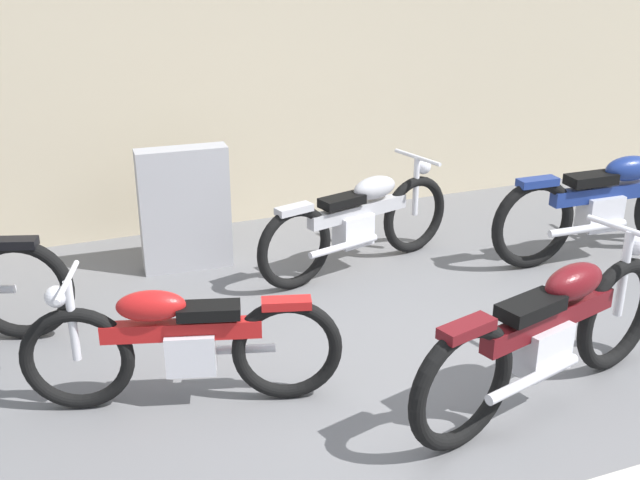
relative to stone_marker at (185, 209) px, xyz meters
The scene contains 7 objects.
ground_plane 2.65m from the stone_marker, 66.06° to the right, with size 40.00×40.00×0.00m, color slate.
building_wall 1.72m from the stone_marker, 44.85° to the left, with size 18.00×0.30×2.77m, color beige.
stone_marker is the anchor object (origin of this frame).
motorcycle_blue 3.62m from the stone_marker, 17.19° to the right, with size 2.24×0.63×1.01m.
motorcycle_silver 1.46m from the stone_marker, 21.86° to the right, with size 1.93×0.73×0.89m.
motorcycle_red 2.05m from the stone_marker, 103.12° to the right, with size 1.86×0.74×0.86m.
motorcycle_maroon 3.21m from the stone_marker, 60.37° to the right, with size 2.14×0.82×0.98m.
Camera 1 is at (-2.21, -3.71, 2.72)m, focal length 43.75 mm.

